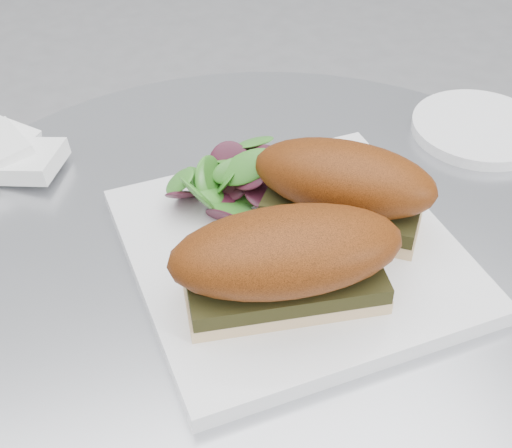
{
  "coord_description": "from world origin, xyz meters",
  "views": [
    {
      "loc": [
        -0.15,
        -0.39,
        1.15
      ],
      "look_at": [
        -0.0,
        0.03,
        0.77
      ],
      "focal_mm": 50.0,
      "sensor_mm": 36.0,
      "label": 1
    }
  ],
  "objects_px": {
    "sandwich_left": "(286,260)",
    "sandwich_right": "(343,186)",
    "saucer": "(479,128)",
    "plate": "(293,252)"
  },
  "relations": [
    {
      "from": "saucer",
      "to": "sandwich_left",
      "type": "bearing_deg",
      "value": -148.33
    },
    {
      "from": "plate",
      "to": "sandwich_left",
      "type": "xyz_separation_m",
      "value": [
        -0.03,
        -0.06,
        0.05
      ]
    },
    {
      "from": "sandwich_left",
      "to": "sandwich_right",
      "type": "xyz_separation_m",
      "value": [
        0.08,
        0.07,
        0.0
      ]
    },
    {
      "from": "sandwich_left",
      "to": "sandwich_right",
      "type": "height_order",
      "value": "same"
    },
    {
      "from": "plate",
      "to": "sandwich_left",
      "type": "bearing_deg",
      "value": -116.59
    },
    {
      "from": "sandwich_right",
      "to": "saucer",
      "type": "distance_m",
      "value": 0.24
    },
    {
      "from": "saucer",
      "to": "plate",
      "type": "bearing_deg",
      "value": -155.0
    },
    {
      "from": "plate",
      "to": "sandwich_right",
      "type": "xyz_separation_m",
      "value": [
        0.05,
        0.01,
        0.05
      ]
    },
    {
      "from": "sandwich_left",
      "to": "sandwich_right",
      "type": "relative_size",
      "value": 1.12
    },
    {
      "from": "plate",
      "to": "sandwich_right",
      "type": "relative_size",
      "value": 1.6
    }
  ]
}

